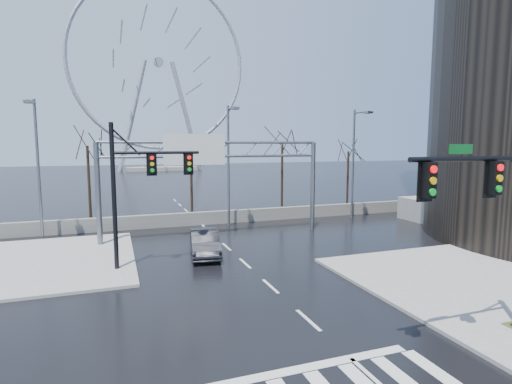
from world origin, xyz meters
name	(u,v)px	position (x,y,z in m)	size (l,w,h in m)	color
ground	(308,320)	(0.00, 0.00, 0.00)	(260.00, 260.00, 0.00)	black
sidewalk_right_ext	(462,275)	(10.00, 2.00, 0.07)	(12.00, 10.00, 0.15)	gray
sidewalk_far	(44,262)	(-11.00, 12.00, 0.07)	(10.00, 12.00, 0.15)	gray
barrier_wall	(202,218)	(0.00, 20.00, 0.55)	(52.00, 0.50, 1.10)	slate
signal_mast_near	(509,205)	(5.14, -4.04, 4.87)	(5.52, 0.41, 8.00)	black
signal_mast_far	(136,182)	(-5.87, 8.96, 4.83)	(4.72, 0.41, 8.00)	black
sign_gantry	(210,168)	(-0.38, 14.96, 5.18)	(16.36, 0.40, 7.60)	slate
streetlight_left	(37,158)	(-12.00, 18.16, 5.89)	(0.50, 2.55, 10.00)	slate
streetlight_mid	(229,156)	(2.00, 18.16, 5.89)	(0.50, 2.55, 10.00)	slate
streetlight_right	(355,155)	(14.00, 18.16, 5.89)	(0.50, 2.55, 10.00)	slate
tree_left	(88,155)	(-9.00, 23.50, 5.98)	(3.75, 3.75, 7.50)	black
tree_center	(191,162)	(0.00, 24.50, 5.17)	(3.25, 3.25, 6.50)	black
tree_right	(282,151)	(9.00, 23.50, 6.22)	(3.90, 3.90, 7.80)	black
tree_far_right	(348,158)	(17.00, 24.00, 5.41)	(3.40, 3.40, 6.80)	black
ferris_wheel	(159,70)	(5.00, 95.00, 26.13)	(45.00, 6.00, 50.91)	gray
car	(205,243)	(-1.83, 10.46, 0.79)	(1.67, 4.80, 1.58)	black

